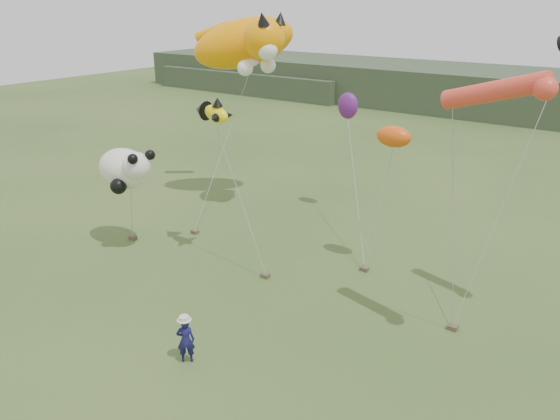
{
  "coord_description": "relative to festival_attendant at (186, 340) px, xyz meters",
  "views": [
    {
      "loc": [
        11.49,
        -11.4,
        10.39
      ],
      "look_at": [
        1.18,
        3.0,
        3.56
      ],
      "focal_mm": 35.0,
      "sensor_mm": 36.0,
      "label": 1
    }
  ],
  "objects": [
    {
      "name": "festival_attendant",
      "position": [
        0.0,
        0.0,
        0.0
      ],
      "size": [
        0.65,
        0.62,
        1.5
      ],
      "primitive_type": "imported",
      "rotation": [
        0.0,
        0.0,
        3.83
      ],
      "color": "#16144B",
      "rests_on": "ground"
    },
    {
      "name": "cat_kite",
      "position": [
        -7.4,
        12.45,
        7.62
      ],
      "size": [
        6.97,
        5.16,
        3.55
      ],
      "color": "#FF9200",
      "rests_on": "ground"
    },
    {
      "name": "fish_kite",
      "position": [
        -4.33,
        6.24,
        5.49
      ],
      "size": [
        2.06,
        1.36,
        1.08
      ],
      "color": "#FDE70C",
      "rests_on": "ground"
    },
    {
      "name": "sandbag_anchors",
      "position": [
        -1.77,
        6.63,
        -0.67
      ],
      "size": [
        14.95,
        3.7,
        0.17
      ],
      "color": "brown",
      "rests_on": "ground"
    },
    {
      "name": "tube_kites",
      "position": [
        7.62,
        7.22,
        7.98
      ],
      "size": [
        5.22,
        4.47,
        2.86
      ],
      "color": "black",
      "rests_on": "ground"
    },
    {
      "name": "misc_kites",
      "position": [
        -0.21,
        11.83,
        4.76
      ],
      "size": [
        5.77,
        5.35,
        1.29
      ],
      "color": "#DF520F",
      "rests_on": "ground"
    },
    {
      "name": "headland",
      "position": [
        -4.12,
        46.37,
        1.17
      ],
      "size": [
        90.0,
        13.0,
        4.0
      ],
      "color": "#2D3D28",
      "rests_on": "ground"
    },
    {
      "name": "panda_kite",
      "position": [
        -8.02,
        4.73,
        2.86
      ],
      "size": [
        3.1,
        2.01,
        1.93
      ],
      "color": "white",
      "rests_on": "ground"
    },
    {
      "name": "ground",
      "position": [
        -1.01,
        1.68,
        -0.75
      ],
      "size": [
        120.0,
        120.0,
        0.0
      ],
      "primitive_type": "plane",
      "color": "#385123",
      "rests_on": "ground"
    }
  ]
}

